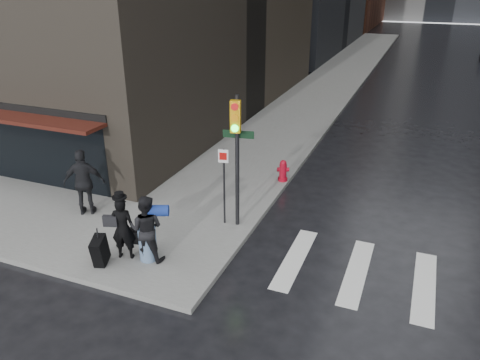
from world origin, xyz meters
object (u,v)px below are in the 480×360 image
object	(u,v)px
man_jeans	(146,228)
man_greycoat	(84,182)
man_overcoat	(118,232)
fire_hydrant	(283,171)
traffic_light	(235,145)

from	to	relation	value
man_jeans	man_greycoat	world-z (taller)	man_greycoat
man_overcoat	man_greycoat	size ratio (longest dim) A/B	0.91
man_overcoat	fire_hydrant	bearing A→B (deg)	-128.29
man_jeans	fire_hydrant	size ratio (longest dim) A/B	2.29
man_jeans	man_greycoat	size ratio (longest dim) A/B	0.86
man_jeans	fire_hydrant	xyz separation A→B (m)	(1.72, 6.02, -0.54)
traffic_light	man_overcoat	bearing A→B (deg)	-138.37
man_overcoat	man_jeans	world-z (taller)	man_overcoat
man_overcoat	fire_hydrant	world-z (taller)	man_overcoat
fire_hydrant	man_greycoat	bearing A→B (deg)	-136.36
man_greycoat	traffic_light	xyz separation A→B (m)	(4.46, 0.97, 1.44)
fire_hydrant	man_overcoat	bearing A→B (deg)	-110.91
man_overcoat	man_greycoat	world-z (taller)	man_greycoat
man_overcoat	traffic_light	size ratio (longest dim) A/B	0.49
man_overcoat	man_jeans	size ratio (longest dim) A/B	1.05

